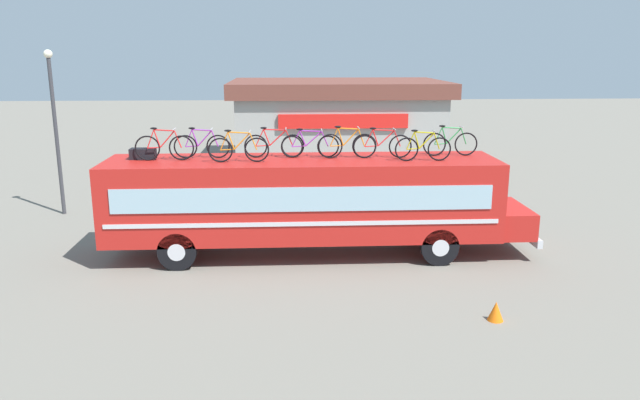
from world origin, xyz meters
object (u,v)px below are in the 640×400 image
object	(u,v)px
rooftop_bicycle_5	(310,145)
rooftop_bicycle_7	(382,145)
rooftop_bicycle_1	(164,147)
rooftop_bicycle_3	(238,149)
rooftop_bicycle_4	(274,145)
rooftop_bicycle_6	(347,145)
rooftop_bicycle_9	(450,143)
luggage_bag_1	(143,154)
bus	(309,199)
rooftop_bicycle_8	(423,148)
rooftop_bicycle_2	(202,145)
traffic_cone	(496,311)
street_lamp	(55,121)

from	to	relation	value
rooftop_bicycle_5	rooftop_bicycle_7	world-z (taller)	rooftop_bicycle_7
rooftop_bicycle_1	rooftop_bicycle_3	size ratio (longest dim) A/B	0.98
rooftop_bicycle_4	rooftop_bicycle_6	distance (m)	2.17
rooftop_bicycle_7	rooftop_bicycle_9	bearing A→B (deg)	7.84
luggage_bag_1	rooftop_bicycle_4	distance (m)	3.85
rooftop_bicycle_6	bus	bearing A→B (deg)	-173.62
rooftop_bicycle_4	rooftop_bicycle_6	xyz separation A→B (m)	(2.16, -0.26, 0.02)
bus	rooftop_bicycle_8	xyz separation A→B (m)	(3.28, -0.44, 1.57)
rooftop_bicycle_8	rooftop_bicycle_1	bearing A→B (deg)	176.29
rooftop_bicycle_8	rooftop_bicycle_2	bearing A→B (deg)	172.77
traffic_cone	rooftop_bicycle_3	bearing A→B (deg)	143.33
rooftop_bicycle_2	rooftop_bicycle_4	distance (m)	2.13
luggage_bag_1	rooftop_bicycle_2	bearing A→B (deg)	1.56
rooftop_bicycle_1	rooftop_bicycle_5	world-z (taller)	rooftop_bicycle_1
rooftop_bicycle_5	traffic_cone	xyz separation A→B (m)	(4.06, -5.24, -3.07)
bus	traffic_cone	distance (m)	6.59
rooftop_bicycle_8	rooftop_bicycle_7	bearing A→B (deg)	152.60
rooftop_bicycle_1	rooftop_bicycle_2	distance (m)	1.08
rooftop_bicycle_7	street_lamp	distance (m)	12.41
rooftop_bicycle_5	street_lamp	distance (m)	10.41
luggage_bag_1	rooftop_bicycle_8	xyz separation A→B (m)	(8.13, -0.77, 0.22)
bus	rooftop_bicycle_1	bearing A→B (deg)	179.47
luggage_bag_1	rooftop_bicycle_4	bearing A→B (deg)	0.92
rooftop_bicycle_5	street_lamp	bearing A→B (deg)	151.84
bus	rooftop_bicycle_6	size ratio (longest dim) A/B	7.29
rooftop_bicycle_1	rooftop_bicycle_5	size ratio (longest dim) A/B	0.98
rooftop_bicycle_3	rooftop_bicycle_5	xyz separation A→B (m)	(2.06, 0.68, -0.02)
bus	rooftop_bicycle_2	xyz separation A→B (m)	(-3.14, 0.37, 1.57)
luggage_bag_1	rooftop_bicycle_1	size ratio (longest dim) A/B	0.43
rooftop_bicycle_4	rooftop_bicycle_9	distance (m)	5.31
rooftop_bicycle_3	traffic_cone	distance (m)	8.23
rooftop_bicycle_6	street_lamp	world-z (taller)	street_lamp
bus	rooftop_bicycle_6	xyz separation A→B (m)	(1.15, 0.13, 1.59)
bus	rooftop_bicycle_3	distance (m)	2.57
rooftop_bicycle_1	rooftop_bicycle_6	size ratio (longest dim) A/B	0.98
luggage_bag_1	rooftop_bicycle_3	xyz separation A→B (m)	(2.85, -0.69, 0.23)
rooftop_bicycle_7	traffic_cone	bearing A→B (deg)	-69.13
bus	rooftop_bicycle_8	distance (m)	3.67
bus	rooftop_bicycle_9	distance (m)	4.60
rooftop_bicycle_4	traffic_cone	world-z (taller)	rooftop_bicycle_4
rooftop_bicycle_9	rooftop_bicycle_3	bearing A→B (deg)	-173.02
rooftop_bicycle_6	traffic_cone	size ratio (longest dim) A/B	3.84
bus	traffic_cone	world-z (taller)	bus
rooftop_bicycle_2	street_lamp	xyz separation A→B (m)	(-5.98, 4.86, 0.22)
rooftop_bicycle_3	rooftop_bicycle_6	xyz separation A→B (m)	(3.15, 0.49, 0.01)
rooftop_bicycle_6	rooftop_bicycle_2	bearing A→B (deg)	176.79
street_lamp	rooftop_bicycle_3	bearing A→B (deg)	-38.16
rooftop_bicycle_8	rooftop_bicycle_9	size ratio (longest dim) A/B	0.98
rooftop_bicycle_5	rooftop_bicycle_9	size ratio (longest dim) A/B	1.04
rooftop_bicycle_1	rooftop_bicycle_2	size ratio (longest dim) A/B	1.03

